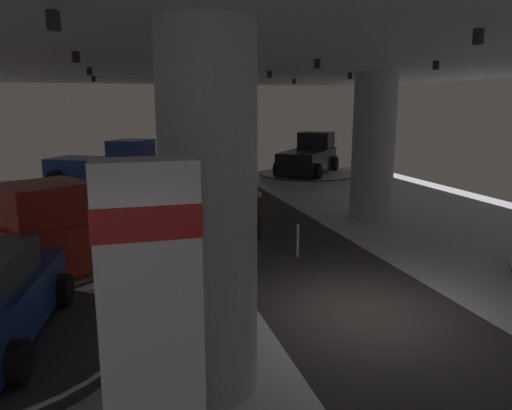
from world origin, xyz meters
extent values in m
cube|color=silver|center=(0.00, 0.00, -0.03)|extent=(24.00, 44.00, 0.05)
cube|color=#383330|center=(0.00, 0.00, 0.00)|extent=(4.40, 44.00, 0.01)
cube|color=silver|center=(0.00, 0.00, 5.55)|extent=(24.00, 44.00, 0.10)
cylinder|color=black|center=(-5.54, -2.34, 5.32)|extent=(0.16, 0.16, 0.22)
cylinder|color=black|center=(-5.65, 2.43, 5.32)|extent=(0.16, 0.16, 0.22)
cylinder|color=black|center=(-5.61, 7.17, 5.32)|extent=(0.16, 0.16, 0.22)
cylinder|color=black|center=(-5.69, 12.15, 5.32)|extent=(0.16, 0.16, 0.22)
cylinder|color=black|center=(0.17, -2.49, 5.32)|extent=(0.16, 0.16, 0.22)
cylinder|color=black|center=(-0.16, 2.68, 5.32)|extent=(0.16, 0.16, 0.22)
cylinder|color=black|center=(0.09, 7.33, 5.32)|extent=(0.16, 0.16, 0.22)
cylinder|color=black|center=(-0.09, 12.24, 5.32)|extent=(0.16, 0.16, 0.22)
cylinder|color=black|center=(2.94, 2.35, 5.32)|extent=(0.16, 0.16, 0.22)
cylinder|color=black|center=(3.05, 7.34, 5.32)|extent=(0.16, 0.16, 0.22)
cylinder|color=black|center=(2.73, 12.12, 5.32)|extent=(0.16, 0.16, 0.22)
cylinder|color=#ADADB2|center=(-3.67, -1.73, 2.75)|extent=(1.44, 1.44, 5.50)
cylinder|color=#ADADB2|center=(4.41, 7.91, 2.75)|extent=(1.60, 1.60, 5.50)
cube|color=white|center=(-4.66, -3.54, 2.09)|extent=(1.10, 0.56, 3.47)
cube|color=red|center=(-4.66, -3.54, 3.20)|extent=(1.12, 0.59, 0.36)
cylinder|color=black|center=(-6.12, 1.45, 0.63)|extent=(0.31, 0.70, 0.68)
cylinder|color=black|center=(-6.51, -1.38, 0.63)|extent=(0.31, 0.70, 0.68)
sphere|color=white|center=(-6.54, 2.14, 1.01)|extent=(0.18, 0.18, 0.18)
cylinder|color=silver|center=(-7.62, 5.02, 0.12)|extent=(5.57, 5.57, 0.23)
cylinder|color=black|center=(-7.62, 5.02, 0.20)|extent=(5.68, 5.68, 0.05)
cube|color=maroon|center=(-7.62, 5.02, 0.98)|extent=(4.63, 5.59, 1.20)
cube|color=maroon|center=(-6.70, 3.59, 2.03)|extent=(2.52, 2.46, 1.00)
cube|color=#28333D|center=(-6.97, 4.02, 2.03)|extent=(1.51, 1.01, 0.75)
cylinder|color=black|center=(-5.62, 4.10, 0.65)|extent=(0.69, 0.86, 0.84)
cylinder|color=black|center=(-7.60, 2.83, 0.65)|extent=(0.69, 0.86, 0.84)
cylinder|color=black|center=(-7.63, 7.22, 0.65)|extent=(0.69, 0.86, 0.84)
cylinder|color=silver|center=(-5.77, 16.76, 0.16)|extent=(5.56, 5.56, 0.32)
cylinder|color=black|center=(-5.77, 16.76, 0.29)|extent=(5.68, 5.68, 0.05)
cube|color=navy|center=(-5.77, 16.76, 1.07)|extent=(5.63, 4.50, 1.20)
cube|color=navy|center=(-4.31, 15.90, 2.12)|extent=(2.43, 2.50, 1.00)
cube|color=#28333D|center=(-4.75, 16.16, 2.12)|extent=(0.96, 1.55, 0.75)
cylinder|color=black|center=(-3.58, 16.83, 0.74)|extent=(0.87, 0.67, 0.84)
cylinder|color=black|center=(-4.77, 14.81, 0.74)|extent=(0.87, 0.67, 0.84)
cylinder|color=black|center=(-6.78, 18.72, 0.74)|extent=(0.87, 0.67, 0.84)
cylinder|color=black|center=(-7.97, 16.69, 0.74)|extent=(0.87, 0.67, 0.84)
cylinder|color=#B7B7BC|center=(5.70, 17.75, 0.18)|extent=(5.56, 5.56, 0.35)
cylinder|color=black|center=(5.70, 17.75, 0.32)|extent=(5.68, 5.68, 0.05)
cube|color=black|center=(5.70, 17.75, 1.10)|extent=(4.95, 5.45, 1.20)
cube|color=black|center=(6.76, 19.08, 2.15)|extent=(2.55, 2.51, 1.00)
cube|color=#28333D|center=(6.44, 18.68, 2.15)|extent=(1.42, 1.15, 0.75)
cylinder|color=black|center=(5.94, 19.93, 0.77)|extent=(0.74, 0.83, 0.84)
cylinder|color=black|center=(7.78, 18.46, 0.77)|extent=(0.74, 0.83, 0.84)
cylinder|color=black|center=(3.62, 17.03, 0.77)|extent=(0.74, 0.83, 0.84)
cylinder|color=black|center=(5.46, 15.56, 0.77)|extent=(0.74, 0.83, 0.84)
cylinder|color=black|center=(-0.63, 6.15, 0.40)|extent=(0.14, 0.14, 0.80)
cylinder|color=black|center=(-0.58, 6.32, 0.40)|extent=(0.14, 0.14, 0.80)
cylinder|color=#472323|center=(-0.60, 6.23, 1.06)|extent=(0.32, 0.32, 0.62)
sphere|color=beige|center=(-0.60, 6.23, 1.48)|extent=(0.22, 0.22, 0.22)
cylinder|color=#333338|center=(-0.10, 3.92, 0.02)|extent=(0.28, 0.28, 0.04)
cylinder|color=#B2B2B7|center=(-0.10, 3.92, 0.48)|extent=(0.07, 0.07, 0.96)
sphere|color=#B2B2B7|center=(-0.10, 3.92, 0.96)|extent=(0.10, 0.10, 0.10)
camera|label=1|loc=(-4.90, -8.67, 4.39)|focal=34.14mm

